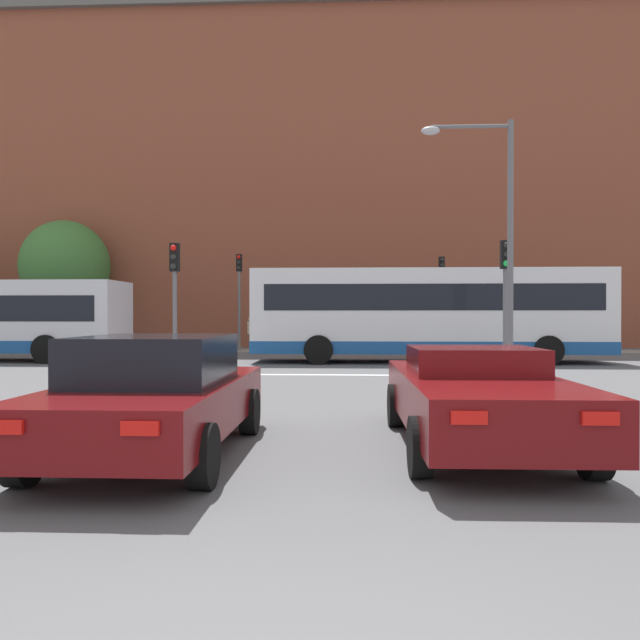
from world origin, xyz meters
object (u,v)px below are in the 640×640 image
at_px(traffic_light_far_left, 239,286).
at_px(pedestrian_waiting, 284,328).
at_px(bus_crossing_lead, 428,313).
at_px(traffic_light_near_left, 175,285).
at_px(pedestrian_walking_west, 325,330).
at_px(traffic_light_far_right, 442,288).
at_px(pedestrian_walking_east, 251,331).
at_px(traffic_light_near_right, 505,284).
at_px(car_saloon_left, 156,395).
at_px(car_roadster_right, 475,395).
at_px(street_lamp_junction, 493,219).

distance_m(traffic_light_far_left, pedestrian_waiting, 2.92).
relative_size(bus_crossing_lead, traffic_light_far_left, 2.75).
xyz_separation_m(traffic_light_near_left, pedestrian_walking_west, (3.80, 11.80, -1.56)).
relative_size(traffic_light_far_right, traffic_light_near_left, 1.17).
distance_m(traffic_light_far_right, pedestrian_walking_east, 9.33).
xyz_separation_m(pedestrian_waiting, pedestrian_walking_east, (-1.69, 0.49, -0.15)).
height_order(traffic_light_far_right, traffic_light_far_left, traffic_light_far_left).
relative_size(traffic_light_near_left, traffic_light_far_left, 0.82).
xyz_separation_m(traffic_light_near_right, pedestrian_walking_west, (-5.55, 11.43, -1.60)).
bearing_deg(pedestrian_waiting, traffic_light_far_left, -106.68).
height_order(bus_crossing_lead, traffic_light_near_right, traffic_light_near_right).
distance_m(car_saloon_left, pedestrian_waiting, 22.32).
xyz_separation_m(car_roadster_right, pedestrian_walking_west, (-2.76, 21.29, 0.30)).
relative_size(bus_crossing_lead, pedestrian_walking_west, 7.49).
distance_m(pedestrian_walking_east, pedestrian_walking_west, 3.76).
bearing_deg(car_roadster_right, traffic_light_near_right, 73.53).
relative_size(car_saloon_left, street_lamp_junction, 0.66).
bearing_deg(car_saloon_left, traffic_light_far_right, 73.19).
bearing_deg(car_roadster_right, traffic_light_near_left, 123.98).
height_order(street_lamp_junction, pedestrian_walking_west, street_lamp_junction).
height_order(traffic_light_near_right, pedestrian_walking_east, traffic_light_near_right).
bearing_deg(car_saloon_left, traffic_light_far_left, 97.63).
bearing_deg(traffic_light_near_right, pedestrian_walking_west, 115.88).
xyz_separation_m(traffic_light_near_left, street_lamp_junction, (8.80, -0.58, 1.74)).
bearing_deg(pedestrian_waiting, traffic_light_far_right, 44.36).
bearing_deg(traffic_light_near_right, pedestrian_waiting, 122.48).
distance_m(car_roadster_right, pedestrian_walking_east, 23.05).
distance_m(car_roadster_right, traffic_light_near_right, 10.42).
relative_size(traffic_light_far_left, pedestrian_walking_west, 2.73).
bearing_deg(traffic_light_near_left, bus_crossing_lead, 32.13).
bearing_deg(pedestrian_waiting, bus_crossing_lead, 0.28).
xyz_separation_m(traffic_light_far_left, pedestrian_walking_east, (0.33, 1.31, -2.09)).
height_order(traffic_light_near_right, street_lamp_junction, street_lamp_junction).
height_order(traffic_light_near_left, pedestrian_waiting, traffic_light_near_left).
relative_size(traffic_light_far_right, pedestrian_walking_west, 2.62).
distance_m(car_saloon_left, street_lamp_junction, 11.89).
relative_size(bus_crossing_lead, pedestrian_waiting, 6.82).
distance_m(car_roadster_right, street_lamp_junction, 9.87).
relative_size(traffic_light_far_right, traffic_light_near_right, 1.15).
bearing_deg(traffic_light_far_left, traffic_light_near_right, -49.02).
bearing_deg(bus_crossing_lead, pedestrian_walking_west, 29.63).
relative_size(pedestrian_walking_east, pedestrian_walking_west, 0.96).
relative_size(car_roadster_right, pedestrian_walking_west, 2.92).
relative_size(traffic_light_near_left, pedestrian_waiting, 2.04).
distance_m(street_lamp_junction, pedestrian_waiting, 14.87).
distance_m(car_roadster_right, traffic_light_far_left, 22.03).
height_order(bus_crossing_lead, traffic_light_far_right, traffic_light_far_right).
distance_m(traffic_light_far_left, pedestrian_walking_east, 2.49).
bearing_deg(pedestrian_waiting, pedestrian_walking_east, -144.79).
xyz_separation_m(bus_crossing_lead, pedestrian_walking_east, (-7.60, 7.79, -0.84)).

